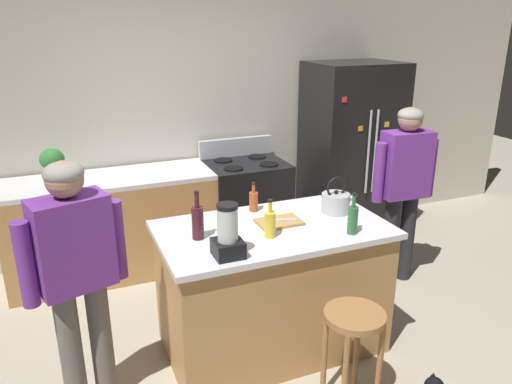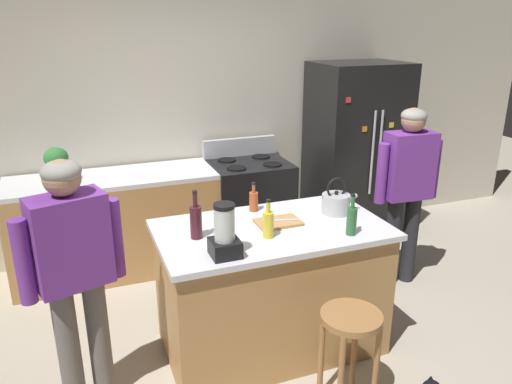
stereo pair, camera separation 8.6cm
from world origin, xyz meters
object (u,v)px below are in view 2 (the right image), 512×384
object	(u,v)px
bar_stool	(350,335)
bottle_wine	(196,221)
refrigerator	(355,153)
chef_knife	(281,220)
cutting_board	(278,222)
kitchen_island	(271,288)
tea_kettle	(336,203)
person_by_island_left	(74,265)
bottle_olive_oil	(352,220)
bottle_cooking_sauce	(254,201)
blender_appliance	(225,234)
bottle_soda	(268,224)
stove_range	(249,206)
person_by_sink_right	(407,181)
potted_plant	(57,162)

from	to	relation	value
bar_stool	bottle_wine	bearing A→B (deg)	134.42
refrigerator	chef_knife	bearing A→B (deg)	-135.39
cutting_board	bar_stool	bearing A→B (deg)	-79.58
kitchen_island	bottle_wine	world-z (taller)	bottle_wine
tea_kettle	cutting_board	world-z (taller)	tea_kettle
person_by_island_left	bottle_olive_oil	bearing A→B (deg)	-5.36
person_by_island_left	bottle_cooking_sauce	bearing A→B (deg)	20.01
bottle_olive_oil	tea_kettle	xyz separation A→B (m)	(0.09, 0.36, -0.02)
kitchen_island	cutting_board	bearing A→B (deg)	32.14
blender_appliance	chef_knife	xyz separation A→B (m)	(0.50, 0.33, -0.11)
bottle_olive_oil	person_by_island_left	bearing A→B (deg)	174.64
bottle_soda	cutting_board	xyz separation A→B (m)	(0.15, 0.18, -0.08)
stove_range	person_by_island_left	size ratio (longest dim) A/B	0.71
person_by_sink_right	bottle_soda	xyz separation A→B (m)	(-1.51, -0.59, 0.08)
person_by_sink_right	bottle_olive_oil	bearing A→B (deg)	-143.26
bar_stool	chef_knife	size ratio (longest dim) A/B	2.92
bar_stool	blender_appliance	xyz separation A→B (m)	(-0.62, 0.42, 0.56)
cutting_board	chef_knife	bearing A→B (deg)	0.00
bar_stool	blender_appliance	world-z (taller)	blender_appliance
blender_appliance	bottle_cooking_sauce	xyz separation A→B (m)	(0.41, 0.61, -0.06)
bottle_wine	chef_knife	world-z (taller)	bottle_wine
person_by_island_left	cutting_board	size ratio (longest dim) A/B	5.18
person_by_island_left	potted_plant	distance (m)	1.69
person_by_island_left	bottle_cooking_sauce	world-z (taller)	person_by_island_left
stove_range	bottle_olive_oil	xyz separation A→B (m)	(0.03, -1.81, 0.55)
bottle_olive_oil	tea_kettle	size ratio (longest dim) A/B	1.00
person_by_sink_right	bottle_soda	world-z (taller)	person_by_sink_right
person_by_sink_right	bottle_cooking_sauce	world-z (taller)	person_by_sink_right
refrigerator	potted_plant	size ratio (longest dim) A/B	6.13
cutting_board	bottle_soda	bearing A→B (deg)	-129.41
kitchen_island	chef_knife	xyz separation A→B (m)	(0.08, 0.04, 0.48)
potted_plant	bottle_wine	world-z (taller)	bottle_wine
chef_knife	bar_stool	bearing A→B (deg)	-65.56
bottle_soda	bottle_cooking_sauce	bearing A→B (deg)	80.68
kitchen_island	bottle_olive_oil	world-z (taller)	bottle_olive_oil
potted_plant	bottle_wine	distance (m)	1.74
person_by_island_left	cutting_board	distance (m)	1.33
bottle_olive_oil	kitchen_island	bearing A→B (deg)	146.02
kitchen_island	bottle_soda	bearing A→B (deg)	-121.33
bar_stool	bottle_soda	world-z (taller)	bottle_soda
stove_range	person_by_sink_right	distance (m)	1.56
tea_kettle	cutting_board	bearing A→B (deg)	-175.75
refrigerator	bottle_cooking_sauce	bearing A→B (deg)	-143.18
bar_stool	potted_plant	size ratio (longest dim) A/B	2.14
refrigerator	bottle_cooking_sauce	distance (m)	1.97
person_by_island_left	bar_stool	world-z (taller)	person_by_island_left
person_by_island_left	chef_knife	size ratio (longest dim) A/B	7.06
stove_range	bar_stool	bearing A→B (deg)	-94.96
kitchen_island	bottle_soda	distance (m)	0.58
refrigerator	bottle_soda	world-z (taller)	refrigerator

